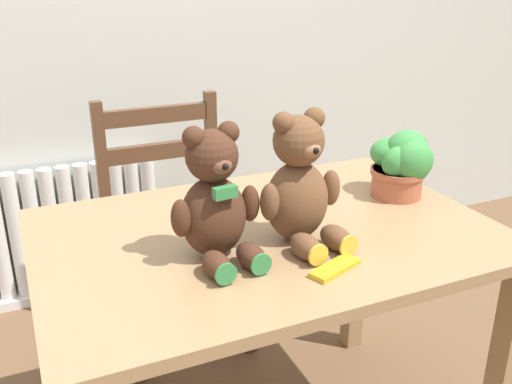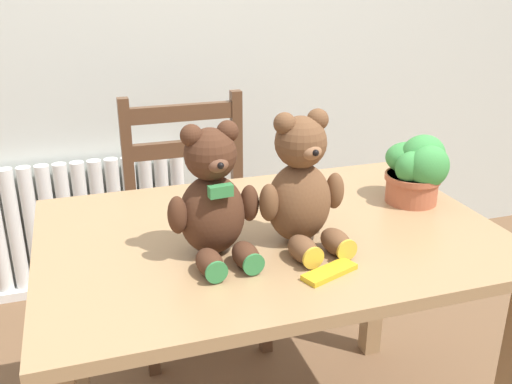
% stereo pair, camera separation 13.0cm
% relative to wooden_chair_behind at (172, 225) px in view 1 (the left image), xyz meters
% --- Properties ---
extents(radiator, '(0.84, 0.10, 0.58)m').
position_rel_wooden_chair_behind_xyz_m(radiator, '(-0.36, 0.46, -0.20)').
color(radiator, white).
rests_on(radiator, ground_plane).
extents(dining_table, '(1.14, 0.78, 0.73)m').
position_rel_wooden_chair_behind_xyz_m(dining_table, '(0.06, -0.69, 0.15)').
color(dining_table, '#9E7A51').
rests_on(dining_table, ground_plane).
extents(wooden_chair_behind, '(0.46, 0.41, 0.91)m').
position_rel_wooden_chair_behind_xyz_m(wooden_chair_behind, '(0.00, 0.00, 0.00)').
color(wooden_chair_behind, brown).
rests_on(wooden_chair_behind, ground_plane).
extents(teddy_bear_left, '(0.22, 0.22, 0.31)m').
position_rel_wooden_chair_behind_xyz_m(teddy_bear_left, '(-0.10, -0.77, 0.40)').
color(teddy_bear_left, '#472819').
rests_on(teddy_bear_left, dining_table).
extents(teddy_bear_right, '(0.22, 0.23, 0.32)m').
position_rel_wooden_chair_behind_xyz_m(teddy_bear_right, '(0.11, -0.77, 0.41)').
color(teddy_bear_right, brown).
rests_on(teddy_bear_right, dining_table).
extents(potted_plant, '(0.17, 0.18, 0.19)m').
position_rel_wooden_chair_behind_xyz_m(potted_plant, '(0.51, -0.63, 0.37)').
color(potted_plant, '#B25B3D').
rests_on(potted_plant, dining_table).
extents(chocolate_bar, '(0.14, 0.09, 0.01)m').
position_rel_wooden_chair_behind_xyz_m(chocolate_bar, '(0.11, -0.94, 0.27)').
color(chocolate_bar, gold).
rests_on(chocolate_bar, dining_table).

